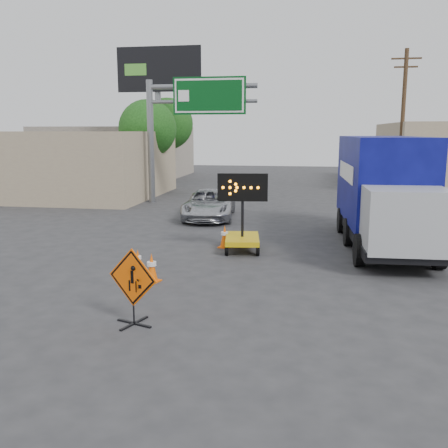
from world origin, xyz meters
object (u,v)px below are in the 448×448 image
(arrow_board, at_px, (242,234))
(box_truck, at_px, (384,198))
(pickup_truck, at_px, (209,204))
(construction_sign, at_px, (133,285))

(arrow_board, height_order, box_truck, box_truck)
(pickup_truck, xyz_separation_m, box_truck, (7.14, -4.68, 1.06))
(construction_sign, distance_m, pickup_truck, 13.09)
(arrow_board, bearing_deg, box_truck, 9.40)
(arrow_board, bearing_deg, construction_sign, -108.74)
(construction_sign, distance_m, arrow_board, 7.03)
(arrow_board, distance_m, box_truck, 5.10)
(construction_sign, height_order, pickup_truck, construction_sign)
(arrow_board, relative_size, box_truck, 0.32)
(construction_sign, height_order, box_truck, box_truck)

